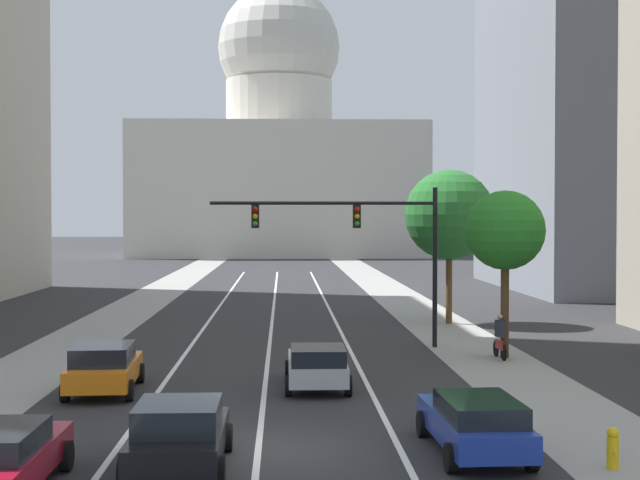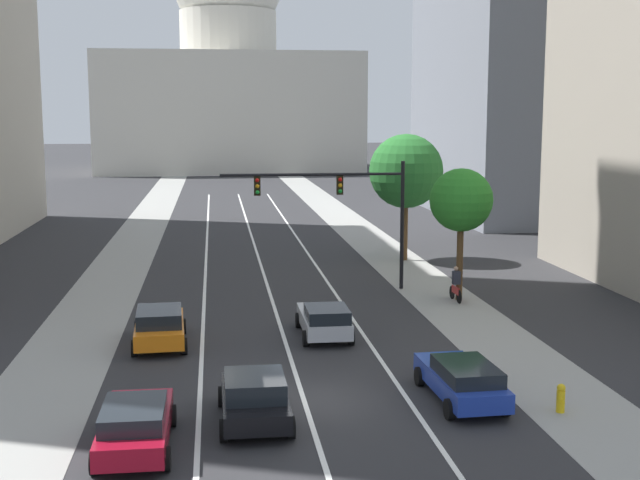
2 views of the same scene
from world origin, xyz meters
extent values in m
plane|color=#2B2B2D|center=(0.00, 40.00, 0.00)|extent=(400.00, 400.00, 0.00)
cube|color=gray|center=(-8.39, 35.00, 0.01)|extent=(3.63, 130.00, 0.01)
cube|color=gray|center=(8.39, 35.00, 0.01)|extent=(3.63, 130.00, 0.01)
cube|color=white|center=(-3.29, 25.00, 0.01)|extent=(0.16, 90.00, 0.01)
cube|color=white|center=(0.00, 25.00, 0.01)|extent=(0.16, 90.00, 0.01)
cube|color=white|center=(3.29, 25.00, 0.01)|extent=(0.16, 90.00, 0.01)
cube|color=beige|center=(0.00, 112.94, 9.11)|extent=(40.27, 27.73, 18.23)
cylinder|color=beige|center=(0.00, 112.94, 21.70)|extent=(15.34, 15.34, 6.96)
cube|color=#B2B5BA|center=(1.65, 7.91, 0.62)|extent=(1.80, 4.39, 0.61)
cube|color=black|center=(1.64, 6.86, 1.18)|extent=(1.65, 2.11, 0.50)
cylinder|color=black|center=(0.75, 9.41, 0.32)|extent=(0.22, 0.64, 0.64)
cylinder|color=black|center=(2.54, 9.40, 0.32)|extent=(0.22, 0.64, 0.64)
cylinder|color=black|center=(0.75, 6.43, 0.32)|extent=(0.22, 0.64, 0.64)
cylinder|color=black|center=(2.54, 6.42, 0.32)|extent=(0.22, 0.64, 0.64)
cube|color=orange|center=(-4.94, 7.38, 0.64)|extent=(2.07, 4.57, 0.63)
cube|color=black|center=(-4.92, 7.02, 1.23)|extent=(1.82, 2.50, 0.56)
cylinder|color=black|center=(-5.94, 8.86, 0.32)|extent=(0.25, 0.65, 0.64)
cylinder|color=black|center=(-4.08, 8.95, 0.32)|extent=(0.25, 0.65, 0.64)
cylinder|color=black|center=(-5.79, 5.81, 0.32)|extent=(0.25, 0.65, 0.64)
cylinder|color=black|center=(-3.93, 5.90, 0.32)|extent=(0.25, 0.65, 0.64)
cube|color=maroon|center=(-4.94, -3.12, 0.62)|extent=(1.79, 4.61, 0.59)
cube|color=black|center=(-4.94, -3.59, 1.15)|extent=(1.64, 2.42, 0.48)
cylinder|color=black|center=(-5.82, -1.56, 0.32)|extent=(0.22, 0.64, 0.64)
cylinder|color=black|center=(-4.04, -1.56, 0.32)|extent=(0.22, 0.64, 0.64)
cylinder|color=black|center=(-5.83, -4.69, 0.32)|extent=(0.22, 0.64, 0.64)
cylinder|color=black|center=(-4.05, -4.69, 0.32)|extent=(0.22, 0.64, 0.64)
cube|color=black|center=(-1.65, -1.48, 0.61)|extent=(1.91, 4.24, 0.57)
cube|color=black|center=(-1.64, -1.73, 1.19)|extent=(1.75, 2.17, 0.59)
cylinder|color=black|center=(-2.60, -0.05, 0.32)|extent=(0.22, 0.64, 0.64)
cylinder|color=black|center=(-0.71, -0.04, 0.32)|extent=(0.22, 0.64, 0.64)
cylinder|color=black|center=(-2.58, -2.92, 0.32)|extent=(0.22, 0.64, 0.64)
cylinder|color=black|center=(-0.69, -2.91, 0.32)|extent=(0.22, 0.64, 0.64)
cube|color=#1E389E|center=(4.94, -0.40, 0.62)|extent=(1.92, 4.79, 0.60)
cube|color=black|center=(4.96, -1.00, 1.15)|extent=(1.70, 2.66, 0.45)
cylinder|color=black|center=(4.01, 1.17, 0.32)|extent=(0.24, 0.65, 0.64)
cylinder|color=black|center=(5.74, 1.24, 0.32)|extent=(0.24, 0.65, 0.64)
cylinder|color=black|center=(4.13, -2.04, 0.32)|extent=(0.24, 0.65, 0.64)
cylinder|color=black|center=(5.87, -1.98, 0.32)|extent=(0.24, 0.65, 0.64)
cylinder|color=black|center=(6.88, 16.76, 3.32)|extent=(0.20, 0.20, 6.65)
cylinder|color=black|center=(2.23, 16.76, 5.99)|extent=(9.31, 0.14, 0.14)
cube|color=black|center=(3.62, 16.76, 5.44)|extent=(0.32, 0.28, 0.96)
sphere|color=red|center=(3.62, 16.61, 5.74)|extent=(0.20, 0.20, 0.20)
sphere|color=orange|center=(3.62, 16.61, 5.44)|extent=(0.20, 0.20, 0.20)
sphere|color=green|center=(3.62, 16.61, 5.14)|extent=(0.20, 0.20, 0.20)
cube|color=black|center=(-0.56, 16.76, 5.44)|extent=(0.32, 0.28, 0.96)
sphere|color=red|center=(-0.56, 16.61, 5.74)|extent=(0.20, 0.20, 0.20)
sphere|color=orange|center=(-0.56, 16.61, 5.44)|extent=(0.20, 0.20, 0.20)
sphere|color=green|center=(-0.56, 16.61, 5.14)|extent=(0.20, 0.20, 0.20)
cylinder|color=yellow|center=(7.65, -1.89, 0.35)|extent=(0.26, 0.26, 0.70)
sphere|color=yellow|center=(7.65, -1.89, 0.78)|extent=(0.26, 0.26, 0.26)
cylinder|color=yellow|center=(7.65, -2.05, 0.39)|extent=(0.10, 0.12, 0.10)
cylinder|color=black|center=(8.87, 12.99, 0.33)|extent=(0.08, 0.66, 0.66)
cylinder|color=black|center=(8.82, 14.03, 0.33)|extent=(0.08, 0.66, 0.66)
cube|color=#A51919|center=(8.84, 13.51, 0.55)|extent=(0.11, 1.00, 0.36)
cube|color=#262833|center=(8.85, 13.46, 1.18)|extent=(0.37, 0.30, 0.64)
sphere|color=tan|center=(8.84, 13.53, 1.61)|extent=(0.22, 0.22, 0.22)
cylinder|color=#51381E|center=(9.10, 13.82, 1.92)|extent=(0.32, 0.32, 3.84)
sphere|color=#297C25|center=(9.10, 13.82, 4.91)|extent=(3.06, 3.06, 3.06)
cylinder|color=#51381E|center=(9.00, 25.19, 1.98)|extent=(0.32, 0.32, 3.96)
sphere|color=#25692A|center=(9.00, 25.19, 5.55)|extent=(4.55, 4.55, 4.55)
camera|label=1|loc=(0.59, -21.31, 5.40)|focal=51.90mm
camera|label=2|loc=(-2.71, -25.40, 9.02)|focal=47.30mm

